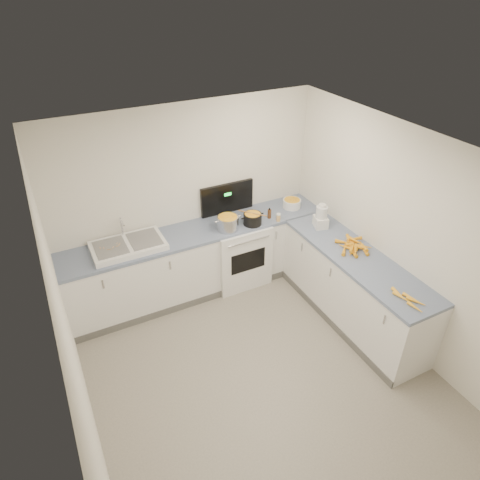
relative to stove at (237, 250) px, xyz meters
name	(u,v)px	position (x,y,z in m)	size (l,w,h in m)	color
floor	(261,375)	(-0.55, -1.69, -0.47)	(3.50, 4.00, 0.00)	gray
ceiling	(270,162)	(-0.55, -1.69, 2.03)	(3.50, 4.00, 0.00)	silver
wall_back	(188,199)	(-0.55, 0.31, 0.78)	(3.50, 2.50, 0.00)	silver
wall_front	(432,475)	(-0.55, -3.69, 0.78)	(3.50, 2.50, 0.00)	silver
wall_left	(72,350)	(-2.30, -1.69, 0.78)	(4.00, 2.50, 0.00)	silver
wall_right	(402,240)	(1.20, -1.69, 0.78)	(4.00, 2.50, 0.00)	silver
counter_back	(200,260)	(-0.55, 0.01, 0.00)	(3.50, 0.62, 0.94)	white
counter_right	(353,288)	(0.90, -1.39, 0.00)	(0.62, 2.20, 0.94)	white
stove	(237,250)	(0.00, 0.00, 0.00)	(0.76, 0.65, 1.36)	white
sink	(128,246)	(-1.45, 0.02, 0.50)	(0.86, 0.52, 0.31)	white
steel_pot	(228,224)	(-0.19, -0.13, 0.55)	(0.28, 0.28, 0.20)	silver
black_pot	(253,220)	(0.15, -0.16, 0.53)	(0.24, 0.24, 0.17)	black
wooden_spoon	(253,213)	(0.15, -0.16, 0.63)	(0.02, 0.02, 0.39)	#AD7A47
mixing_bowl	(292,203)	(0.86, 0.00, 0.52)	(0.25, 0.25, 0.12)	white
extract_bottle	(269,214)	(0.43, -0.12, 0.53)	(0.05, 0.05, 0.12)	#593319
spice_jar	(278,218)	(0.50, -0.24, 0.51)	(0.05, 0.05, 0.09)	#E5B266
food_processor	(321,217)	(0.91, -0.62, 0.61)	(0.21, 0.23, 0.32)	white
carrot_pile	(353,246)	(0.96, -1.21, 0.50)	(0.43, 0.44, 0.09)	#F0A31D
peeled_carrots	(408,299)	(0.83, -2.22, 0.49)	(0.17, 0.42, 0.04)	yellow
peelings	(110,246)	(-1.65, 0.04, 0.54)	(0.24, 0.19, 0.01)	tan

